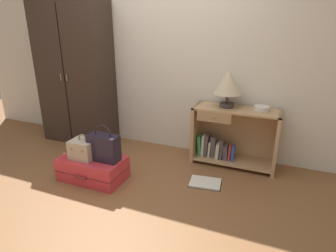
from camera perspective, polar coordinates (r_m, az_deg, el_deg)
The scene contains 11 objects.
ground_plane at distance 2.98m, azimuth -11.58°, elevation -14.31°, with size 9.00×9.00×0.00m, color brown.
back_wall at distance 3.81m, azimuth -0.19°, elevation 14.60°, with size 6.40×0.10×2.60m, color silver.
wardrobe at distance 4.27m, azimuth -18.05°, elevation 9.79°, with size 1.04×0.47×1.95m.
bookshelf at distance 3.55m, azimuth 12.49°, elevation -2.15°, with size 1.01×0.38×0.72m.
table_lamp at distance 3.39m, azimuth 12.00°, elevation 8.45°, with size 0.34×0.34×0.44m.
bowl at distance 3.41m, azimuth 18.27°, elevation 3.39°, with size 0.17×0.17×0.05m, color silver.
suitcase_large at distance 3.32m, azimuth -14.80°, elevation -8.17°, with size 0.72×0.44×0.26m.
train_case at distance 3.25m, azimuth -16.54°, elevation -4.41°, with size 0.27×0.24×0.28m.
handbag at distance 3.12m, azimuth -12.74°, elevation -4.17°, with size 0.33×0.16×0.41m.
bottle at distance 3.67m, azimuth -19.76°, elevation -6.65°, with size 0.06×0.06×0.19m.
open_book_on_floor at distance 3.21m, azimuth 7.46°, elevation -11.22°, with size 0.38×0.30×0.02m.
Camera 1 is at (1.45, -2.01, 1.67)m, focal length 30.41 mm.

